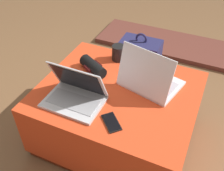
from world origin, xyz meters
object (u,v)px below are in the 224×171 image
wrist_brace (93,67)px  coffee_mug (119,53)px  cell_phone (111,122)px  laptop_near (75,94)px  laptop_far (149,79)px  backpack (139,67)px

wrist_brace → coffee_mug: bearing=63.5°
cell_phone → coffee_mug: bearing=-116.3°
cell_phone → laptop_near: bearing=-61.3°
laptop_near → laptop_far: size_ratio=0.85×
laptop_far → backpack: laptop_far is taller
laptop_near → wrist_brace: laptop_near is taller
laptop_far → cell_phone: size_ratio=2.70×
laptop_near → cell_phone: laptop_near is taller
backpack → laptop_far: bearing=114.0°
cell_phone → wrist_brace: wrist_brace is taller
cell_phone → wrist_brace: size_ratio=0.67×
backpack → laptop_near: bearing=78.4°
cell_phone → coffee_mug: size_ratio=1.11×
coffee_mug → backpack: bearing=71.4°
laptop_near → wrist_brace: (-0.04, 0.28, -0.01)m
laptop_near → coffee_mug: (0.06, 0.47, 0.01)m
cell_phone → wrist_brace: bearing=-96.4°
laptop_far → backpack: bearing=-51.5°
backpack → coffee_mug: bearing=70.9°
wrist_brace → coffee_mug: (0.10, 0.19, 0.01)m
cell_phone → coffee_mug: (-0.19, 0.54, 0.05)m
cell_phone → backpack: 0.81m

